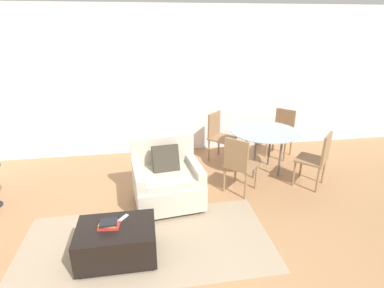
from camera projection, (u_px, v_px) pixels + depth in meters
wall_back at (152, 83)px, 5.62m from camera, size 12.00×0.06×2.75m
area_rug at (147, 243)px, 3.55m from camera, size 2.94×1.42×0.01m
armchair at (167, 180)px, 4.23m from camera, size 1.00×0.91×0.92m
ottoman at (117, 241)px, 3.25m from camera, size 0.83×0.57×0.41m
book_stack at (109, 224)px, 3.18m from camera, size 0.23×0.17×0.07m
tv_remote_primary at (123, 218)px, 3.32m from camera, size 0.13×0.15×0.01m
dining_table at (264, 135)px, 5.04m from camera, size 1.15×1.15×0.75m
dining_chair_near_left at (239, 162)px, 4.42m from camera, size 0.59×0.59×0.90m
dining_chair_near_right at (318, 156)px, 4.61m from camera, size 0.59×0.59×0.90m
dining_chair_far_left at (218, 133)px, 5.58m from camera, size 0.59×0.59×0.90m
dining_chair_far_right at (282, 130)px, 5.76m from camera, size 0.59×0.59×0.90m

